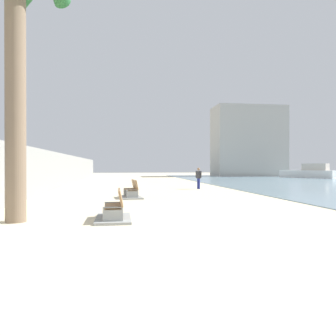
{
  "coord_description": "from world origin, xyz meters",
  "views": [
    {
      "loc": [
        -2.31,
        -8.83,
        1.72
      ],
      "look_at": [
        1.42,
        17.34,
        1.57
      ],
      "focal_mm": 35.4,
      "sensor_mm": 36.0,
      "label": 1
    }
  ],
  "objects_px": {
    "boat_outer": "(309,172)",
    "bench_near": "(114,213)",
    "palm_tree": "(15,22)",
    "person_walking": "(199,177)",
    "bench_far": "(131,194)"
  },
  "relations": [
    {
      "from": "bench_near",
      "to": "bench_far",
      "type": "bearing_deg",
      "value": 84.02
    },
    {
      "from": "palm_tree",
      "to": "person_walking",
      "type": "bearing_deg",
      "value": 56.61
    },
    {
      "from": "boat_outer",
      "to": "palm_tree",
      "type": "bearing_deg",
      "value": -131.7
    },
    {
      "from": "bench_far",
      "to": "boat_outer",
      "type": "distance_m",
      "value": 37.61
    },
    {
      "from": "palm_tree",
      "to": "bench_near",
      "type": "height_order",
      "value": "palm_tree"
    },
    {
      "from": "palm_tree",
      "to": "bench_far",
      "type": "distance_m",
      "value": 10.14
    },
    {
      "from": "person_walking",
      "to": "bench_near",
      "type": "bearing_deg",
      "value": -113.83
    },
    {
      "from": "bench_near",
      "to": "bench_far",
      "type": "relative_size",
      "value": 0.96
    },
    {
      "from": "person_walking",
      "to": "boat_outer",
      "type": "bearing_deg",
      "value": 43.68
    },
    {
      "from": "boat_outer",
      "to": "bench_near",
      "type": "bearing_deg",
      "value": -128.8
    },
    {
      "from": "person_walking",
      "to": "boat_outer",
      "type": "relative_size",
      "value": 0.21
    },
    {
      "from": "bench_near",
      "to": "person_walking",
      "type": "distance_m",
      "value": 14.92
    },
    {
      "from": "bench_near",
      "to": "bench_far",
      "type": "distance_m",
      "value": 7.33
    },
    {
      "from": "palm_tree",
      "to": "person_walking",
      "type": "distance_m",
      "value": 17.19
    },
    {
      "from": "palm_tree",
      "to": "bench_far",
      "type": "height_order",
      "value": "palm_tree"
    }
  ]
}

